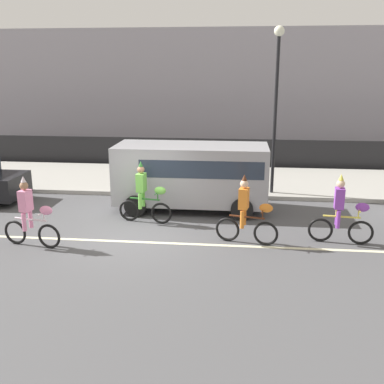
# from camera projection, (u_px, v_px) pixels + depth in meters

# --- Properties ---
(ground_plane) EXTENTS (80.00, 80.00, 0.00)m
(ground_plane) POSITION_uv_depth(u_px,v_px,m) (134.00, 235.00, 12.81)
(ground_plane) COLOR #4C4C4F
(road_centre_line) EXTENTS (36.00, 0.14, 0.01)m
(road_centre_line) POSITION_uv_depth(u_px,v_px,m) (130.00, 242.00, 12.33)
(road_centre_line) COLOR beige
(road_centre_line) RESTS_ON ground
(sidewalk_curb) EXTENTS (60.00, 5.00, 0.15)m
(sidewalk_curb) POSITION_uv_depth(u_px,v_px,m) (169.00, 179.00, 19.02)
(sidewalk_curb) COLOR #9E9B93
(sidewalk_curb) RESTS_ON ground
(fence_line) EXTENTS (40.00, 0.08, 1.40)m
(fence_line) POSITION_uv_depth(u_px,v_px,m) (179.00, 152.00, 21.64)
(fence_line) COLOR black
(fence_line) RESTS_ON ground
(building_backdrop) EXTENTS (28.00, 8.00, 6.80)m
(building_backdrop) POSITION_uv_depth(u_px,v_px,m) (166.00, 88.00, 29.37)
(building_backdrop) COLOR #99939E
(building_backdrop) RESTS_ON ground
(parade_cyclist_pink) EXTENTS (1.70, 0.54, 1.92)m
(parade_cyclist_pink) POSITION_uv_depth(u_px,v_px,m) (31.00, 216.00, 11.81)
(parade_cyclist_pink) COLOR black
(parade_cyclist_pink) RESTS_ON ground
(parade_cyclist_lime) EXTENTS (1.71, 0.53, 1.92)m
(parade_cyclist_lime) POSITION_uv_depth(u_px,v_px,m) (145.00, 196.00, 13.68)
(parade_cyclist_lime) COLOR black
(parade_cyclist_lime) RESTS_ON ground
(parade_cyclist_orange) EXTENTS (1.70, 0.55, 1.92)m
(parade_cyclist_orange) POSITION_uv_depth(u_px,v_px,m) (248.00, 214.00, 12.01)
(parade_cyclist_orange) COLOR black
(parade_cyclist_orange) RESTS_ON ground
(parade_cyclist_purple) EXTENTS (1.72, 0.50, 1.92)m
(parade_cyclist_purple) POSITION_uv_depth(u_px,v_px,m) (343.00, 214.00, 12.03)
(parade_cyclist_purple) COLOR black
(parade_cyclist_purple) RESTS_ON ground
(parked_van_grey) EXTENTS (5.00, 2.22, 2.18)m
(parked_van_grey) POSITION_uv_depth(u_px,v_px,m) (194.00, 172.00, 14.92)
(parked_van_grey) COLOR #99999E
(parked_van_grey) RESTS_ON ground
(street_lamp_post) EXTENTS (0.36, 0.36, 5.86)m
(street_lamp_post) POSITION_uv_depth(u_px,v_px,m) (277.00, 87.00, 15.70)
(street_lamp_post) COLOR black
(street_lamp_post) RESTS_ON sidewalk_curb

